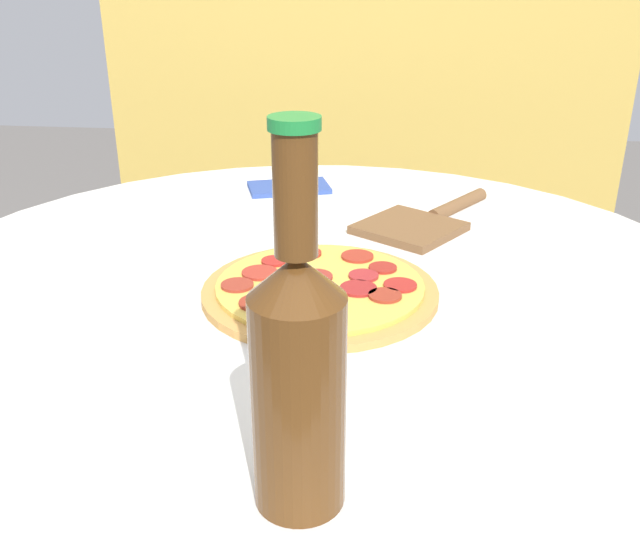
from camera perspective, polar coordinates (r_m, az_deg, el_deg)
table at (r=0.97m, az=-0.56°, el=-8.03°), size 1.07×1.07×0.72m
fence_panel at (r=1.92m, az=3.58°, el=19.87°), size 1.37×0.04×1.88m
pizza at (r=0.84m, az=0.01°, el=-0.72°), size 0.28×0.28×0.02m
beer_bottle at (r=0.49m, az=-1.77°, el=-7.40°), size 0.07×0.07×0.28m
pizza_paddle at (r=1.08m, az=8.23°, el=4.64°), size 0.22×0.27×0.02m
napkin at (r=1.25m, az=-2.50°, el=7.42°), size 0.16×0.12×0.01m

